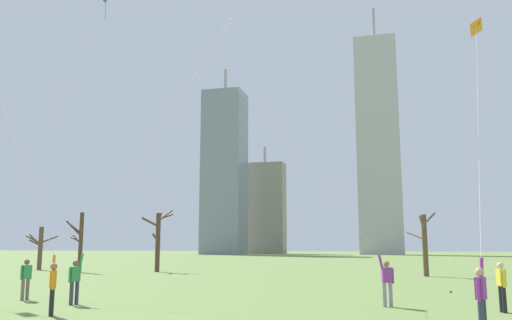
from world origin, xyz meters
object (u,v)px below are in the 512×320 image
kite_flyer_foreground_right_orange (480,218)px  distant_kite_high_overhead_blue (89,32)px  bystander_far_off_by_trees (26,277)px  kite_flyer_midfield_left_yellow (332,213)px  bystander_watching_nearby (502,284)px  bare_tree_center (80,240)px  distant_kite_low_near_trees_red (488,11)px  bare_tree_right_of_center (40,246)px  kite_flyer_foreground_left_white (28,203)px  bare_tree_rightmost (158,238)px  kite_flyer_midfield_right_green (120,204)px  bare_tree_leftmost (424,242)px

kite_flyer_foreground_right_orange → distant_kite_high_overhead_blue: bearing=158.0°
bystander_far_off_by_trees → distant_kite_high_overhead_blue: (-1.00, 5.03, 12.65)m
kite_flyer_midfield_left_yellow → bystander_watching_nearby: (5.54, -0.21, -2.44)m
kite_flyer_midfield_left_yellow → bare_tree_center: bearing=139.5°
distant_kite_high_overhead_blue → distant_kite_low_near_trees_red: (19.85, -0.25, -1.26)m
distant_kite_low_near_trees_red → bare_tree_right_of_center: 41.44m
kite_flyer_foreground_left_white → bare_tree_rightmost: 25.41m
kite_flyer_foreground_left_white → bare_tree_right_of_center: (-18.26, 25.43, -1.61)m
kite_flyer_foreground_left_white → distant_kite_high_overhead_blue: size_ratio=0.90×
kite_flyer_midfield_right_green → bystander_watching_nearby: 14.30m
kite_flyer_foreground_right_orange → distant_kite_low_near_trees_red: distant_kite_low_near_trees_red is taller
bystander_far_off_by_trees → bare_tree_right_of_center: (-16.76, 23.34, 1.19)m
kite_flyer_midfield_right_green → kite_flyer_foreground_right_orange: bearing=-11.4°
bystander_watching_nearby → bare_tree_right_of_center: bearing=146.6°
distant_kite_low_near_trees_red → distant_kite_high_overhead_blue: bearing=179.3°
bystander_watching_nearby → bare_tree_center: (-28.65, 19.96, 1.72)m
kite_flyer_foreground_right_orange → distant_kite_low_near_trees_red: size_ratio=0.97×
bystander_far_off_by_trees → bare_tree_rightmost: (-4.73, 22.53, 1.93)m
bystander_far_off_by_trees → distant_kite_low_near_trees_red: distant_kite_low_near_trees_red is taller
bystander_watching_nearby → distant_kite_low_near_trees_red: size_ratio=0.11×
bystander_watching_nearby → bare_tree_rightmost: 31.61m
kite_flyer_foreground_left_white → bare_tree_center: size_ratio=2.92×
bare_tree_leftmost → bare_tree_right_of_center: size_ratio=1.20×
kite_flyer_foreground_left_white → kite_flyer_midfield_left_yellow: kite_flyer_midfield_left_yellow is taller
distant_kite_high_overhead_blue → distant_kite_low_near_trees_red: 19.89m
bystander_watching_nearby → distant_kite_low_near_trees_red: (1.02, 4.29, 11.39)m
kite_flyer_midfield_left_yellow → bare_tree_right_of_center: kite_flyer_midfield_left_yellow is taller
bystander_far_off_by_trees → bare_tree_rightmost: bearing=101.9°
kite_flyer_foreground_left_white → bystander_watching_nearby: (16.34, 2.58, -2.80)m
kite_flyer_midfield_left_yellow → distant_kite_high_overhead_blue: 17.31m
kite_flyer_midfield_left_yellow → bystander_far_off_by_trees: size_ratio=10.50×
kite_flyer_foreground_right_orange → bystander_watching_nearby: (0.94, 2.68, -2.04)m
kite_flyer_foreground_left_white → bare_tree_center: (-12.31, 22.53, -1.08)m
bystander_far_off_by_trees → bare_tree_leftmost: bearing=52.1°
bare_tree_rightmost → bare_tree_right_of_center: bare_tree_rightmost is taller
kite_flyer_midfield_right_green → distant_kite_high_overhead_blue: 11.81m
kite_flyer_foreground_right_orange → distant_kite_high_overhead_blue: 22.02m
kite_flyer_midfield_right_green → kite_flyer_foreground_left_white: 3.44m
kite_flyer_foreground_left_white → kite_flyer_midfield_left_yellow: size_ratio=0.84×
distant_kite_high_overhead_blue → bare_tree_rightmost: distant_kite_high_overhead_blue is taller
bare_tree_right_of_center → kite_flyer_midfield_left_yellow: bearing=-37.9°
bare_tree_leftmost → bystander_watching_nearby: bearing=-86.8°
bare_tree_leftmost → kite_flyer_midfield_right_green: bearing=-121.5°
kite_flyer_midfield_left_yellow → bare_tree_center: size_ratio=3.46×
distant_kite_high_overhead_blue → bare_tree_center: size_ratio=3.25×
kite_flyer_midfield_right_green → bare_tree_right_of_center: bearing=132.0°
kite_flyer_foreground_left_white → kite_flyer_midfield_left_yellow: bearing=14.5°
kite_flyer_foreground_right_orange → kite_flyer_foreground_left_white: size_ratio=0.99×
kite_flyer_foreground_left_white → bare_tree_leftmost: kite_flyer_foreground_left_white is taller
bare_tree_right_of_center → bare_tree_center: size_ratio=0.79×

